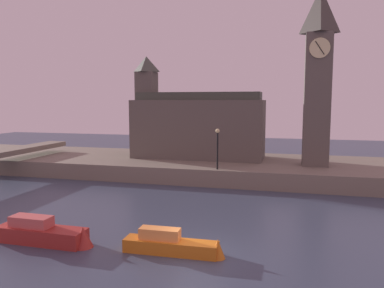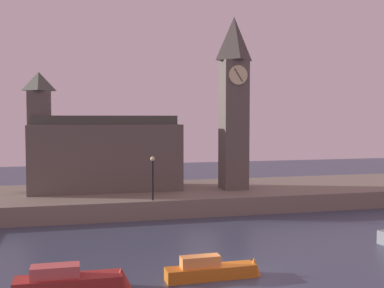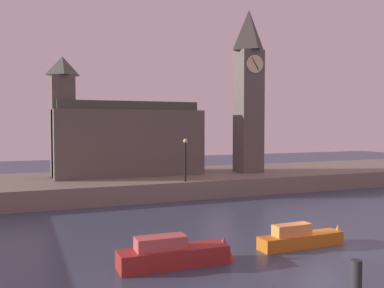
{
  "view_description": "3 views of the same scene",
  "coord_description": "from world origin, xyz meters",
  "px_view_note": "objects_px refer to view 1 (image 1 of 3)",
  "views": [
    {
      "loc": [
        4.22,
        -16.78,
        7.28
      ],
      "look_at": [
        -3.86,
        14.01,
        3.7
      ],
      "focal_mm": 35.26,
      "sensor_mm": 36.0,
      "label": 1
    },
    {
      "loc": [
        -7.79,
        -22.82,
        8.1
      ],
      "look_at": [
        2.02,
        16.92,
        5.8
      ],
      "focal_mm": 44.85,
      "sensor_mm": 36.0,
      "label": 2
    },
    {
      "loc": [
        -14.2,
        -17.8,
        6.14
      ],
      "look_at": [
        -0.26,
        16.96,
        4.44
      ],
      "focal_mm": 40.1,
      "sensor_mm": 36.0,
      "label": 3
    }
  ],
  "objects_px": {
    "boat_dinghy_red": "(49,234)",
    "parliament_hall": "(194,125)",
    "streetlamp": "(217,144)",
    "clock_tower": "(318,75)",
    "boat_patrol_orange": "(178,245)"
  },
  "relations": [
    {
      "from": "boat_dinghy_red",
      "to": "parliament_hall",
      "type": "bearing_deg",
      "value": 84.2
    },
    {
      "from": "streetlamp",
      "to": "boat_dinghy_red",
      "type": "distance_m",
      "value": 16.56
    },
    {
      "from": "streetlamp",
      "to": "boat_dinghy_red",
      "type": "bearing_deg",
      "value": -111.39
    },
    {
      "from": "clock_tower",
      "to": "parliament_hall",
      "type": "distance_m",
      "value": 13.04
    },
    {
      "from": "clock_tower",
      "to": "boat_dinghy_red",
      "type": "xyz_separation_m",
      "value": [
        -14.13,
        -19.37,
        -9.14
      ]
    },
    {
      "from": "clock_tower",
      "to": "streetlamp",
      "type": "height_order",
      "value": "clock_tower"
    },
    {
      "from": "streetlamp",
      "to": "boat_patrol_orange",
      "type": "relative_size",
      "value": 0.69
    },
    {
      "from": "parliament_hall",
      "to": "streetlamp",
      "type": "bearing_deg",
      "value": -60.02
    },
    {
      "from": "parliament_hall",
      "to": "boat_dinghy_red",
      "type": "distance_m",
      "value": 22.15
    },
    {
      "from": "parliament_hall",
      "to": "clock_tower",
      "type": "bearing_deg",
      "value": -10.57
    },
    {
      "from": "clock_tower",
      "to": "parliament_hall",
      "type": "bearing_deg",
      "value": 169.43
    },
    {
      "from": "clock_tower",
      "to": "streetlamp",
      "type": "xyz_separation_m",
      "value": [
        -8.21,
        -4.24,
        -5.94
      ]
    },
    {
      "from": "parliament_hall",
      "to": "boat_patrol_orange",
      "type": "bearing_deg",
      "value": -77.63
    },
    {
      "from": "streetlamp",
      "to": "boat_patrol_orange",
      "type": "bearing_deg",
      "value": -86.42
    },
    {
      "from": "clock_tower",
      "to": "boat_dinghy_red",
      "type": "bearing_deg",
      "value": -126.12
    }
  ]
}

